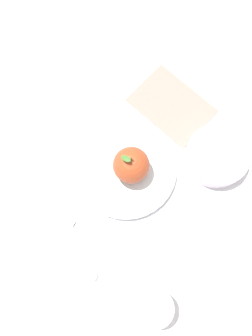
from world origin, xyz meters
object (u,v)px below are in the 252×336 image
(apple, at_px, (130,165))
(knife, at_px, (76,226))
(side_bowl, at_px, (216,156))
(cup, at_px, (153,307))
(linen_napkin, at_px, (171,105))
(dinner_plate, at_px, (126,169))
(spoon, at_px, (80,268))

(apple, bearing_deg, knife, 45.89)
(side_bowl, bearing_deg, apple, 9.11)
(cup, xyz_separation_m, linen_napkin, (-0.06, -0.44, -0.04))
(dinner_plate, relative_size, cup, 3.07)
(spoon, relative_size, linen_napkin, 0.81)
(cup, relative_size, knife, 0.43)
(dinner_plate, relative_size, side_bowl, 1.61)
(cup, bearing_deg, apple, -81.48)
(linen_napkin, bearing_deg, cup, 82.78)
(apple, xyz_separation_m, side_bowl, (-0.19, -0.03, -0.03))
(cup, xyz_separation_m, spoon, (0.15, -0.07, -0.03))
(cup, height_order, knife, cup)
(cup, xyz_separation_m, knife, (0.16, -0.16, -0.04))
(dinner_plate, xyz_separation_m, knife, (0.11, 0.12, -0.01))
(apple, bearing_deg, cup, 98.52)
(dinner_plate, xyz_separation_m, side_bowl, (-0.20, -0.03, 0.01))
(apple, distance_m, spoon, 0.24)
(side_bowl, relative_size, knife, 0.81)
(cup, height_order, spoon, cup)
(apple, relative_size, cup, 1.28)
(knife, bearing_deg, apple, -134.11)
(linen_napkin, bearing_deg, knife, 52.77)
(apple, relative_size, knife, 0.55)
(dinner_plate, distance_m, spoon, 0.23)
(dinner_plate, bearing_deg, spoon, 65.34)
(cup, relative_size, spoon, 0.49)
(cup, height_order, linen_napkin, cup)
(dinner_plate, xyz_separation_m, cup, (-0.05, 0.28, 0.03))
(apple, relative_size, side_bowl, 0.67)
(spoon, bearing_deg, cup, 154.04)
(side_bowl, bearing_deg, knife, 26.21)
(cup, distance_m, linen_napkin, 0.45)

